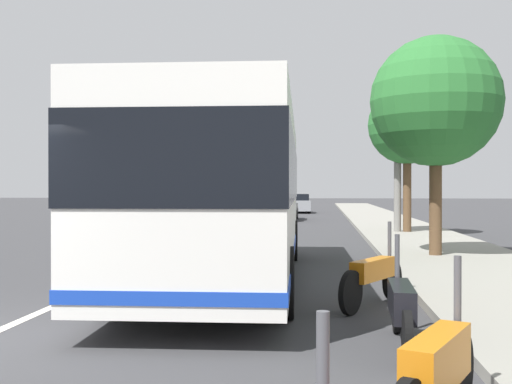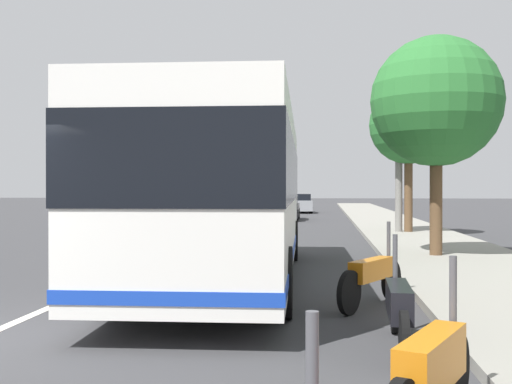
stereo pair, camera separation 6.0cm
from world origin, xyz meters
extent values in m
cube|color=gray|center=(10.00, -7.36, 0.07)|extent=(110.00, 3.60, 0.14)
cube|color=silver|center=(10.00, 0.00, 0.00)|extent=(110.00, 0.16, 0.01)
cube|color=silver|center=(5.27, -2.23, 1.76)|extent=(11.04, 2.94, 2.82)
cube|color=black|center=(5.27, -2.23, 2.13)|extent=(11.08, 2.98, 1.11)
cube|color=#193FB2|center=(5.27, -2.23, 0.60)|extent=(11.07, 2.97, 0.16)
cylinder|color=black|center=(8.74, -0.92, 0.50)|extent=(1.01, 0.33, 1.00)
cylinder|color=black|center=(8.81, -3.31, 0.50)|extent=(1.01, 0.33, 1.00)
cylinder|color=black|center=(1.72, -1.14, 0.50)|extent=(1.01, 0.33, 1.00)
cylinder|color=black|center=(1.80, -3.53, 0.50)|extent=(1.01, 0.33, 1.00)
cylinder|color=black|center=(-1.63, -5.19, 0.31)|extent=(0.60, 0.33, 0.62)
cube|color=orange|center=(-2.29, -4.89, 0.56)|extent=(1.09, 0.67, 0.38)
cylinder|color=#4C4C51|center=(-1.73, -5.15, 0.91)|extent=(0.06, 0.06, 0.70)
cylinder|color=black|center=(1.08, -4.99, 0.29)|extent=(0.58, 0.11, 0.57)
cylinder|color=black|center=(-0.47, -4.92, 0.29)|extent=(0.58, 0.11, 0.57)
cube|color=black|center=(0.31, -4.96, 0.54)|extent=(1.17, 0.29, 0.35)
cylinder|color=#4C4C51|center=(0.96, -4.99, 0.89)|extent=(0.06, 0.06, 0.70)
cylinder|color=black|center=(3.47, -5.20, 0.32)|extent=(0.60, 0.37, 0.64)
cylinder|color=black|center=(2.12, -4.48, 0.32)|extent=(0.60, 0.37, 0.64)
cube|color=orange|center=(2.79, -4.84, 0.57)|extent=(1.12, 0.76, 0.31)
cylinder|color=#4C4C51|center=(3.36, -5.15, 0.92)|extent=(0.06, 0.06, 0.70)
cube|color=gray|center=(39.92, -2.22, 0.55)|extent=(4.62, 2.16, 0.75)
cube|color=black|center=(39.90, -2.22, 1.16)|extent=(2.32, 1.84, 0.47)
cylinder|color=black|center=(41.33, -1.28, 0.32)|extent=(0.65, 0.27, 0.64)
cylinder|color=black|center=(41.46, -2.94, 0.32)|extent=(0.65, 0.27, 0.64)
cylinder|color=black|center=(38.37, -1.51, 0.32)|extent=(0.65, 0.27, 0.64)
cylinder|color=black|center=(38.50, -3.16, 0.32)|extent=(0.65, 0.27, 0.64)
cube|color=black|center=(29.10, -1.76, 0.55)|extent=(4.53, 1.87, 0.74)
cube|color=black|center=(29.03, -1.76, 1.18)|extent=(2.48, 1.69, 0.51)
cylinder|color=black|center=(30.58, -0.91, 0.32)|extent=(0.64, 0.23, 0.64)
cylinder|color=black|center=(30.60, -2.55, 0.32)|extent=(0.64, 0.23, 0.64)
cylinder|color=black|center=(27.60, -0.96, 0.32)|extent=(0.64, 0.23, 0.64)
cylinder|color=black|center=(27.63, -2.60, 0.32)|extent=(0.64, 0.23, 0.64)
cube|color=navy|center=(42.71, 2.04, 0.59)|extent=(4.70, 2.08, 0.82)
cube|color=black|center=(42.76, 2.03, 1.24)|extent=(2.38, 1.78, 0.48)
cylinder|color=black|center=(41.14, 1.34, 0.32)|extent=(0.65, 0.26, 0.64)
cylinder|color=black|center=(41.25, 2.94, 0.32)|extent=(0.65, 0.26, 0.64)
cylinder|color=black|center=(44.16, 1.13, 0.32)|extent=(0.65, 0.26, 0.64)
cylinder|color=black|center=(44.27, 2.74, 0.32)|extent=(0.65, 0.26, 0.64)
cube|color=gray|center=(32.06, 2.54, 0.60)|extent=(4.12, 1.94, 0.85)
cube|color=black|center=(32.26, 2.53, 1.28)|extent=(2.17, 1.70, 0.50)
cylinder|color=black|center=(30.69, 1.83, 0.32)|extent=(0.65, 0.25, 0.64)
cylinder|color=black|center=(30.77, 3.39, 0.32)|extent=(0.65, 0.25, 0.64)
cylinder|color=black|center=(33.35, 1.69, 0.32)|extent=(0.65, 0.25, 0.64)
cylinder|color=black|center=(33.43, 3.25, 0.32)|extent=(0.65, 0.25, 0.64)
cylinder|color=brown|center=(9.20, -6.89, 1.50)|extent=(0.31, 0.31, 3.00)
sphere|color=#286B2D|center=(9.20, -6.89, 3.97)|extent=(3.25, 3.25, 3.25)
cylinder|color=brown|center=(17.79, -7.34, 1.67)|extent=(0.32, 0.32, 3.34)
sphere|color=#286B2D|center=(17.79, -7.34, 4.24)|extent=(3.00, 3.00, 3.00)
cylinder|color=slate|center=(17.86, -6.98, 3.55)|extent=(0.28, 0.28, 7.10)
camera|label=1|loc=(-6.91, -4.07, 1.80)|focal=44.25mm
camera|label=2|loc=(-6.90, -4.12, 1.80)|focal=44.25mm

